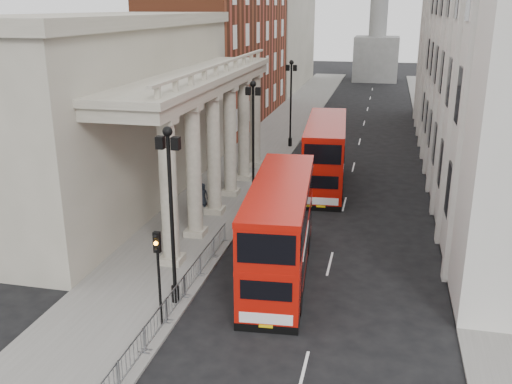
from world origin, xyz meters
TOP-DOWN VIEW (x-y plane):
  - ground at (0.00, 0.00)m, footprint 260.00×260.00m
  - sidewalk_west at (-3.00, 30.00)m, footprint 6.00×140.00m
  - sidewalk_east at (13.50, 30.00)m, footprint 3.00×140.00m
  - kerb at (-0.05, 30.00)m, footprint 0.20×140.00m
  - portico_building at (-10.50, 18.00)m, footprint 9.00×28.00m
  - brick_building at (-10.50, 48.00)m, footprint 9.00×32.00m
  - west_building_far at (-10.50, 80.00)m, footprint 9.00×30.00m
  - east_building at (16.00, 32.00)m, footprint 8.00×55.00m
  - lamp_post_south at (-0.60, 4.00)m, footprint 1.05×0.44m
  - lamp_post_mid at (-0.60, 20.00)m, footprint 1.05×0.44m
  - lamp_post_north at (-0.60, 36.00)m, footprint 1.05×0.44m
  - traffic_light at (-0.50, 1.98)m, footprint 0.28×0.33m
  - crowd_barriers at (-0.35, 2.23)m, footprint 0.50×18.75m
  - bus_near at (3.56, 8.16)m, footprint 3.74×11.72m
  - bus_far at (4.13, 24.00)m, footprint 3.66×11.94m
  - pedestrian_a at (-2.91, 13.88)m, footprint 0.71×0.60m
  - pedestrian_b at (-4.50, 13.24)m, footprint 0.81×0.67m
  - pedestrian_c at (-3.52, 17.12)m, footprint 0.80×0.52m

SIDE VIEW (x-z plane):
  - ground at x=0.00m, z-range 0.00..0.00m
  - sidewalk_west at x=-3.00m, z-range 0.00..0.12m
  - sidewalk_east at x=13.50m, z-range 0.00..0.12m
  - kerb at x=-0.05m, z-range 0.00..0.14m
  - crowd_barriers at x=-0.35m, z-range 0.12..1.22m
  - pedestrian_b at x=-4.50m, z-range 0.12..1.65m
  - pedestrian_c at x=-3.52m, z-range 0.12..1.74m
  - pedestrian_a at x=-2.91m, z-range 0.12..1.77m
  - bus_near at x=3.56m, z-range 0.11..5.09m
  - bus_far at x=4.13m, z-range 0.11..5.20m
  - traffic_light at x=-0.50m, z-range 0.96..5.26m
  - lamp_post_south at x=-0.60m, z-range 0.75..9.07m
  - lamp_post_mid at x=-0.60m, z-range 0.75..9.07m
  - lamp_post_north at x=-0.60m, z-range 0.75..9.07m
  - portico_building at x=-10.50m, z-range 0.00..12.00m
  - west_building_far at x=-10.50m, z-range 0.00..20.00m
  - brick_building at x=-10.50m, z-range 0.00..22.00m
  - east_building at x=16.00m, z-range 0.00..25.00m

